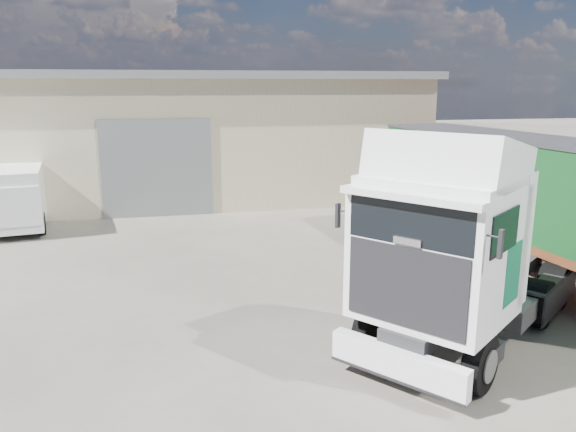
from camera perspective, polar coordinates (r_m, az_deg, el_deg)
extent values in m
plane|color=#2C2923|center=(12.13, -3.43, -10.21)|extent=(120.00, 120.00, 0.00)
cube|color=beige|center=(27.44, -21.57, 7.50)|extent=(30.00, 12.00, 5.00)
cube|color=slate|center=(27.34, -22.05, 13.02)|extent=(30.60, 12.60, 0.30)
cube|color=slate|center=(21.20, -13.15, 4.72)|extent=(4.00, 0.08, 3.60)
cube|color=slate|center=(27.35, -22.09, 13.44)|extent=(30.60, 0.40, 0.15)
cube|color=maroon|center=(21.81, 25.08, 2.58)|extent=(0.35, 26.00, 2.50)
cylinder|color=black|center=(10.06, 13.52, -12.66)|extent=(2.17, 2.39, 0.98)
cylinder|color=black|center=(12.85, 19.98, -7.30)|extent=(2.20, 2.43, 0.98)
cylinder|color=black|center=(14.01, 21.80, -5.75)|extent=(2.20, 2.43, 0.98)
cube|color=#2D2D30|center=(11.83, 18.41, -7.19)|extent=(5.31, 4.42, 0.28)
cube|color=white|center=(9.35, 11.06, -14.51)|extent=(1.63, 2.00, 0.51)
cube|color=white|center=(9.76, 14.87, -3.41)|extent=(3.10, 3.13, 2.26)
cube|color=black|center=(8.96, 11.84, -7.09)|extent=(1.30, 1.63, 1.29)
cube|color=black|center=(8.68, 12.22, -0.75)|extent=(1.32, 1.66, 0.69)
cube|color=white|center=(9.63, 15.85, 5.17)|extent=(2.82, 2.91, 1.13)
cube|color=#0C593D|center=(10.65, 9.97, -3.19)|extent=(0.55, 0.44, 1.02)
cube|color=#0C593D|center=(9.78, 21.89, -5.46)|extent=(0.55, 0.44, 1.02)
cylinder|color=#2D2D30|center=(12.84, 20.45, -4.82)|extent=(1.43, 1.43, 0.11)
cylinder|color=black|center=(18.90, 15.22, -0.55)|extent=(2.33, 1.19, 0.93)
cube|color=#2D2D30|center=(16.12, 22.34, -2.26)|extent=(1.94, 10.51, 0.31)
cube|color=#592C14|center=(16.05, 22.43, -1.26)|extent=(3.42, 10.69, 0.21)
cube|color=black|center=(15.81, 22.83, 3.10)|extent=(3.42, 10.69, 2.28)
cube|color=#2D2D30|center=(15.67, 23.21, 7.26)|extent=(3.48, 10.75, 0.07)
cylinder|color=black|center=(20.17, -26.50, -0.90)|extent=(2.25, 1.05, 0.74)
cylinder|color=black|center=(23.68, -25.73, 1.10)|extent=(2.25, 1.05, 0.74)
cube|color=white|center=(21.77, -26.30, 2.26)|extent=(2.88, 5.44, 1.92)
cube|color=white|center=(19.69, -26.81, 1.00)|extent=(2.21, 1.31, 1.24)
cube|color=black|center=(19.80, -26.93, 2.88)|extent=(1.96, 0.38, 0.68)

